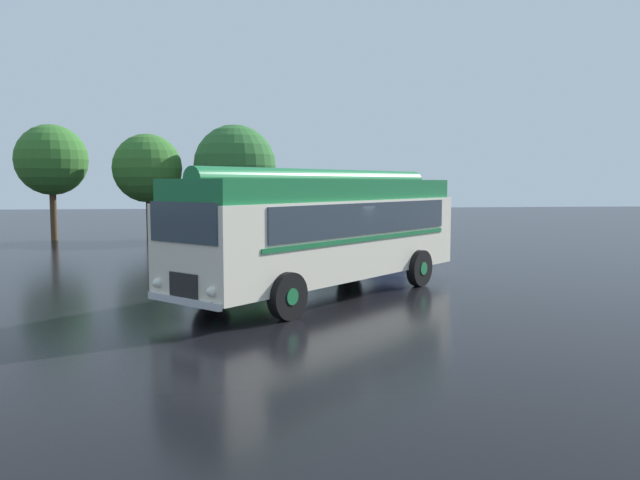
{
  "coord_description": "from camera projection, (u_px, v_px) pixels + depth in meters",
  "views": [
    {
      "loc": [
        -2.33,
        -17.33,
        3.11
      ],
      "look_at": [
        -0.01,
        1.25,
        1.4
      ],
      "focal_mm": 35.0,
      "sensor_mm": 36.0,
      "label": 1
    }
  ],
  "objects": [
    {
      "name": "car_mid_left",
      "position": [
        331.0,
        230.0,
        30.44
      ],
      "size": [
        2.4,
        4.4,
        1.66
      ],
      "color": "#144C28",
      "rests_on": "ground"
    },
    {
      "name": "ground_plane",
      "position": [
        326.0,
        293.0,
        17.69
      ],
      "size": [
        120.0,
        120.0,
        0.0
      ],
      "primitive_type": "plane",
      "color": "black"
    },
    {
      "name": "car_mid_right",
      "position": [
        386.0,
        230.0,
        30.22
      ],
      "size": [
        2.21,
        4.32,
        1.66
      ],
      "color": "navy",
      "rests_on": "ground"
    },
    {
      "name": "tree_left_of_centre",
      "position": [
        146.0,
        169.0,
        34.19
      ],
      "size": [
        3.76,
        3.76,
        5.81
      ],
      "color": "#4C3823",
      "rests_on": "ground"
    },
    {
      "name": "tree_far_left",
      "position": [
        53.0,
        161.0,
        33.66
      ],
      "size": [
        3.81,
        3.81,
        6.27
      ],
      "color": "#4C3823",
      "rests_on": "ground"
    },
    {
      "name": "vintage_bus",
      "position": [
        326.0,
        227.0,
        17.26
      ],
      "size": [
        8.93,
        8.78,
        3.49
      ],
      "color": "silver",
      "rests_on": "ground"
    },
    {
      "name": "car_near_left",
      "position": [
        271.0,
        231.0,
        29.72
      ],
      "size": [
        2.42,
        4.4,
        1.66
      ],
      "color": "black",
      "rests_on": "ground"
    },
    {
      "name": "tree_centre",
      "position": [
        235.0,
        167.0,
        34.6
      ],
      "size": [
        4.56,
        4.56,
        6.34
      ],
      "color": "#4C3823",
      "rests_on": "ground"
    }
  ]
}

